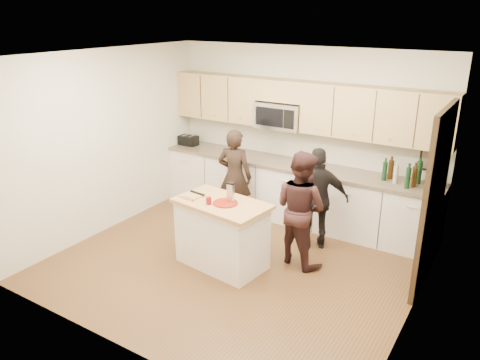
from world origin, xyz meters
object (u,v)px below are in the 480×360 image
Objects in this scene: woman_center at (300,208)px; woman_right at (317,199)px; island at (222,234)px; woman_left at (235,177)px; toaster at (188,140)px.

woman_center is 1.06× the size of woman_right.
island is 1.07m from woman_center.
woman_left is 1.04× the size of woman_right.
toaster is 1.45m from woman_left.
toaster is at bearing -6.64° from woman_center.
toaster is 0.21× the size of woman_center.
woman_right is (0.02, 0.51, -0.04)m from woman_center.
woman_center is at bearing 144.90° from woman_left.
island is at bearing 104.48° from woman_left.
toaster is at bearing -33.71° from woman_left.
woman_center is at bearing 61.41° from woman_right.
toaster is 2.99m from woman_center.
woman_center reaches higher than island.
woman_left is (-0.61, 1.25, 0.30)m from island.
island is at bearing 53.93° from woman_center.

